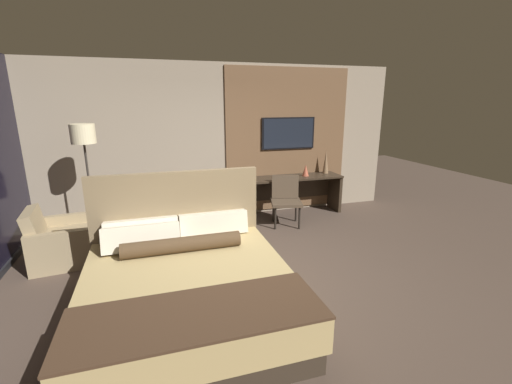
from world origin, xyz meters
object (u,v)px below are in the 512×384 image
(desk_chair, at_px, (286,196))
(vase_short, at_px, (306,170))
(armchair_by_window, at_px, (63,243))
(bed, at_px, (187,286))
(tv, at_px, (288,133))
(book, at_px, (287,177))
(vase_tall, at_px, (326,162))
(desk, at_px, (291,188))
(floor_lamp, at_px, (84,144))

(desk_chair, distance_m, vase_short, 0.83)
(armchair_by_window, bearing_deg, bed, -145.89)
(vase_short, bearing_deg, bed, -133.42)
(bed, relative_size, desk_chair, 2.51)
(tv, height_order, book, tv)
(bed, distance_m, vase_tall, 4.22)
(desk, xyz_separation_m, floor_lamp, (-3.46, -0.47, 1.03))
(floor_lamp, distance_m, vase_short, 3.82)
(tv, height_order, vase_short, tv)
(desk_chair, bearing_deg, bed, -116.30)
(desk_chair, distance_m, book, 0.53)
(bed, xyz_separation_m, tv, (2.30, 2.97, 1.21))
(bed, xyz_separation_m, desk_chair, (1.98, 2.25, 0.18))
(floor_lamp, relative_size, book, 7.06)
(desk, xyz_separation_m, vase_short, (0.27, -0.04, 0.34))
(armchair_by_window, height_order, vase_short, vase_short)
(desk, bearing_deg, armchair_by_window, -165.26)
(floor_lamp, relative_size, vase_tall, 3.90)
(armchair_by_window, relative_size, vase_tall, 1.98)
(tv, relative_size, armchair_by_window, 1.15)
(tv, distance_m, vase_tall, 0.96)
(desk, relative_size, armchair_by_window, 2.09)
(bed, height_order, floor_lamp, floor_lamp)
(desk_chair, relative_size, armchair_by_window, 0.93)
(bed, bearing_deg, desk_chair, 48.67)
(desk, height_order, book, book)
(tv, bearing_deg, bed, -127.74)
(bed, height_order, tv, tv)
(desk, xyz_separation_m, vase_tall, (0.76, 0.07, 0.47))
(tv, bearing_deg, vase_short, -42.28)
(tv, relative_size, vase_tall, 2.28)
(floor_lamp, relative_size, vase_short, 8.46)
(desk, relative_size, vase_tall, 4.13)
(vase_tall, bearing_deg, desk, -174.51)
(vase_short, height_order, book, vase_short)
(desk, distance_m, floor_lamp, 3.64)
(floor_lamp, height_order, vase_tall, floor_lamp)
(tv, xyz_separation_m, book, (-0.13, -0.29, -0.78))
(book, bearing_deg, armchair_by_window, -165.98)
(vase_tall, height_order, book, vase_tall)
(desk, bearing_deg, desk_chair, -121.86)
(desk, bearing_deg, bed, -129.75)
(desk, bearing_deg, floor_lamp, -172.27)
(vase_short, bearing_deg, tv, 137.72)
(book, bearing_deg, bed, -128.99)
(floor_lamp, bearing_deg, desk_chair, -0.74)
(armchair_by_window, bearing_deg, vase_short, -83.10)
(armchair_by_window, relative_size, vase_short, 4.29)
(tv, height_order, desk_chair, tv)
(vase_short, bearing_deg, desk, 170.93)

